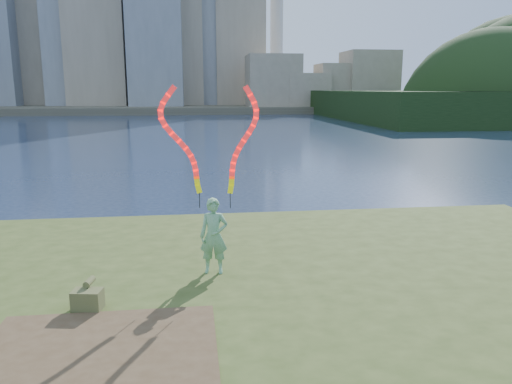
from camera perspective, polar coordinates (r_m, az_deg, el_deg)
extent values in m
plane|color=#1A2843|center=(10.31, -1.89, -12.90)|extent=(320.00, 320.00, 0.00)
cube|color=#364518|center=(8.03, -0.08, -19.31)|extent=(20.00, 18.00, 0.30)
cube|color=#364518|center=(8.17, -0.36, -16.73)|extent=(17.00, 15.00, 0.30)
cube|color=#364518|center=(8.23, -0.54, -14.54)|extent=(14.00, 12.00, 0.30)
cube|color=#47331E|center=(7.17, -17.95, -17.93)|extent=(3.20, 3.00, 0.02)
cube|color=#4C4737|center=(104.40, -6.97, 9.60)|extent=(320.00, 40.00, 1.20)
imported|color=#146D1E|center=(9.60, -4.84, -5.03)|extent=(0.59, 0.44, 1.47)
cylinder|color=black|center=(9.56, -6.47, -0.94)|extent=(0.02, 0.02, 0.30)
cylinder|color=black|center=(9.48, -2.96, -0.97)|extent=(0.02, 0.02, 0.30)
cube|color=#4B4E28|center=(8.64, -18.70, -11.59)|extent=(0.51, 0.38, 0.33)
cylinder|color=#4B4E28|center=(8.76, -18.51, -9.70)|extent=(0.16, 0.32, 0.11)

